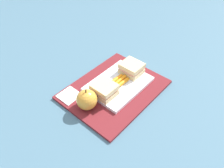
{
  "coord_description": "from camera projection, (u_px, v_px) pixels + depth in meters",
  "views": [
    {
      "loc": [
        0.46,
        0.39,
        0.6
      ],
      "look_at": [
        0.01,
        0.0,
        0.04
      ],
      "focal_mm": 36.11,
      "sensor_mm": 36.0,
      "label": 1
    }
  ],
  "objects": [
    {
      "name": "sandwich_half_right",
      "position": [
        104.0,
        90.0,
        0.79
      ],
      "size": [
        0.07,
        0.08,
        0.04
      ],
      "color": "#DBC189",
      "rests_on": "food_tray"
    },
    {
      "name": "lunchbag_mat",
      "position": [
        114.0,
        89.0,
        0.84
      ],
      "size": [
        0.36,
        0.28,
        0.01
      ],
      "primitive_type": "cube",
      "color": "maroon",
      "rests_on": "ground_plane"
    },
    {
      "name": "ground_plane",
      "position": [
        114.0,
        90.0,
        0.85
      ],
      "size": [
        2.4,
        2.4,
        0.0
      ],
      "primitive_type": "plane",
      "color": "#42667A"
    },
    {
      "name": "paper_napkin",
      "position": [
        69.0,
        95.0,
        0.81
      ],
      "size": [
        0.07,
        0.07,
        0.0
      ],
      "primitive_type": "cube",
      "rotation": [
        0.0,
        0.0,
        0.01
      ],
      "color": "white",
      "rests_on": "lunchbag_mat"
    },
    {
      "name": "apple",
      "position": [
        87.0,
        100.0,
        0.75
      ],
      "size": [
        0.07,
        0.07,
        0.08
      ],
      "color": "gold",
      "rests_on": "lunchbag_mat"
    },
    {
      "name": "carrot_sticks_bundle",
      "position": [
        119.0,
        81.0,
        0.84
      ],
      "size": [
        0.08,
        0.04,
        0.02
      ],
      "color": "orange",
      "rests_on": "food_tray"
    },
    {
      "name": "sandwich_half_left",
      "position": [
        132.0,
        68.0,
        0.87
      ],
      "size": [
        0.07,
        0.08,
        0.04
      ],
      "color": "#DBC189",
      "rests_on": "food_tray"
    },
    {
      "name": "food_tray",
      "position": [
        119.0,
        84.0,
        0.85
      ],
      "size": [
        0.23,
        0.17,
        0.01
      ],
      "primitive_type": "cube",
      "color": "white",
      "rests_on": "lunchbag_mat"
    }
  ]
}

